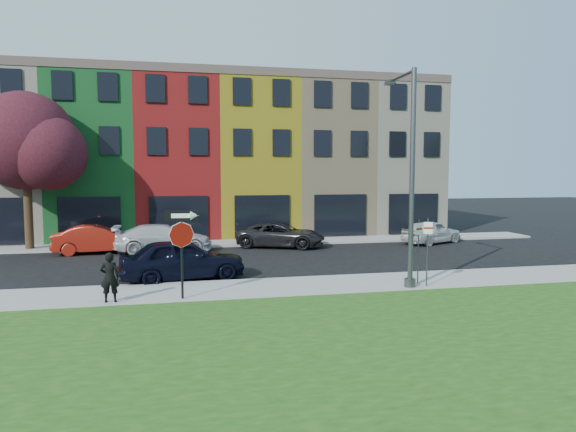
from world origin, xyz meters
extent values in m
plane|color=black|center=(0.00, 0.00, 0.00)|extent=(120.00, 120.00, 0.00)
cube|color=gray|center=(2.00, 3.00, 0.06)|extent=(40.00, 3.00, 0.12)
cube|color=gray|center=(-3.00, 15.00, 0.06)|extent=(40.00, 2.40, 0.12)
cube|color=beige|center=(-15.00, 21.20, 5.00)|extent=(5.00, 10.00, 10.00)
cube|color=#238034|center=(-10.00, 21.20, 5.00)|extent=(5.00, 10.00, 10.00)
cube|color=red|center=(-5.00, 21.20, 5.00)|extent=(5.00, 10.00, 10.00)
cube|color=yellow|center=(0.00, 21.20, 5.00)|extent=(5.00, 10.00, 10.00)
cube|color=tan|center=(5.00, 21.20, 5.00)|extent=(5.00, 10.00, 10.00)
cube|color=beige|center=(10.00, 21.20, 5.00)|extent=(5.00, 10.00, 10.00)
cube|color=black|center=(-2.50, 16.14, 1.50)|extent=(30.00, 0.12, 2.60)
cylinder|color=black|center=(-4.96, 1.90, 1.51)|extent=(0.08, 0.08, 2.78)
cylinder|color=white|center=(-4.96, 1.88, 2.20)|extent=(0.85, 0.10, 0.85)
cylinder|color=maroon|center=(-4.96, 1.85, 2.20)|extent=(0.81, 0.09, 0.81)
cube|color=black|center=(-4.96, 1.88, 2.81)|extent=(1.05, 0.13, 0.34)
cube|color=white|center=(-4.96, 1.85, 2.81)|extent=(0.66, 0.07, 0.14)
imported|color=black|center=(-7.19, 1.90, 0.91)|extent=(0.61, 0.43, 1.59)
imported|color=black|center=(-4.93, 5.39, 0.82)|extent=(3.61, 5.48, 1.64)
imported|color=maroon|center=(-9.15, 13.07, 0.73)|extent=(2.49, 4.75, 1.46)
imported|color=silver|center=(-5.83, 12.80, 0.73)|extent=(2.18, 5.10, 1.46)
imported|color=black|center=(0.56, 13.21, 0.69)|extent=(5.81, 6.56, 1.37)
imported|color=silver|center=(9.55, 12.80, 0.69)|extent=(4.71, 5.29, 1.38)
cylinder|color=#454749|center=(2.98, 1.90, 3.95)|extent=(0.18, 0.18, 7.67)
cylinder|color=#454749|center=(2.98, 1.90, 0.27)|extent=(0.40, 0.40, 0.30)
cylinder|color=#454749|center=(3.00, 2.90, 7.69)|extent=(0.15, 2.00, 0.12)
cube|color=#454749|center=(3.01, 4.00, 7.64)|extent=(0.26, 0.55, 0.16)
cylinder|color=#454749|center=(3.52, 2.39, 1.29)|extent=(0.05, 0.05, 2.34)
cube|color=white|center=(3.52, 2.36, 2.14)|extent=(0.30, 0.15, 0.42)
cube|color=maroon|center=(3.52, 2.34, 2.14)|extent=(0.30, 0.14, 0.06)
cylinder|color=#454749|center=(3.63, 1.90, 1.34)|extent=(0.05, 0.05, 2.44)
cube|color=white|center=(3.63, 1.87, 2.22)|extent=(0.31, 0.13, 0.42)
cube|color=maroon|center=(3.63, 1.85, 2.22)|extent=(0.31, 0.12, 0.06)
cylinder|color=black|center=(-12.85, 14.75, 2.08)|extent=(0.44, 0.44, 3.91)
sphere|color=black|center=(-12.85, 14.75, 5.84)|extent=(5.17, 5.17, 5.17)
sphere|color=black|center=(-11.56, 13.97, 5.19)|extent=(3.87, 3.87, 3.87)
sphere|color=black|center=(-14.01, 15.65, 5.32)|extent=(3.62, 3.62, 3.62)
sphere|color=black|center=(-12.59, 15.26, 6.74)|extent=(3.10, 3.10, 3.10)
camera|label=1|loc=(-5.07, -14.77, 4.20)|focal=32.00mm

